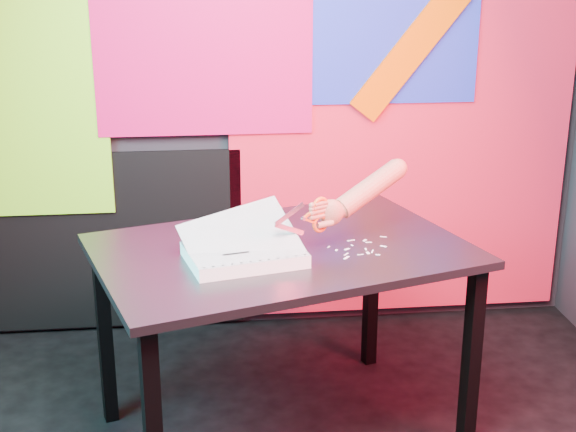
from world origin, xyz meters
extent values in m
cube|color=#25252A|center=(0.00, 1.50, 1.35)|extent=(3.00, 0.01, 2.70)
cube|color=#25252A|center=(0.00, -1.50, 1.35)|extent=(3.00, 0.01, 2.70)
cube|color=red|center=(0.65, 1.47, 0.85)|extent=(1.60, 0.02, 1.60)
cube|color=#2431C4|center=(0.55, 1.46, 1.45)|extent=(0.85, 0.02, 0.75)
cube|color=#D80C57|center=(-0.25, 1.45, 1.35)|extent=(0.95, 0.02, 0.80)
cube|color=#88F522|center=(-1.05, 1.46, 1.10)|extent=(0.75, 0.02, 1.00)
cube|color=black|center=(-0.75, 1.47, 0.45)|extent=(1.30, 0.02, 0.85)
cube|color=black|center=(-0.66, 0.69, 0.36)|extent=(0.06, 0.06, 0.72)
cube|color=black|center=(0.64, 0.34, 0.36)|extent=(0.06, 0.06, 0.72)
cube|color=black|center=(0.43, 1.02, 0.36)|extent=(0.06, 0.06, 0.72)
cube|color=#343339|center=(-0.01, 0.51, 0.73)|extent=(1.45, 1.18, 0.03)
cube|color=white|center=(-0.14, 0.39, 0.77)|extent=(0.42, 0.35, 0.04)
cube|color=white|center=(-0.14, 0.39, 0.79)|extent=(0.42, 0.35, 0.00)
cube|color=white|center=(-0.14, 0.39, 0.80)|extent=(0.42, 0.33, 0.11)
cube|color=white|center=(-0.15, 0.41, 0.82)|extent=(0.43, 0.32, 0.20)
cylinder|color=black|center=(-0.28, 0.23, 0.80)|extent=(0.01, 0.01, 0.00)
cylinder|color=black|center=(-0.25, 0.24, 0.80)|extent=(0.01, 0.01, 0.00)
cylinder|color=black|center=(-0.22, 0.25, 0.80)|extent=(0.01, 0.01, 0.00)
cylinder|color=black|center=(-0.19, 0.26, 0.80)|extent=(0.01, 0.01, 0.00)
cylinder|color=black|center=(-0.16, 0.26, 0.80)|extent=(0.01, 0.01, 0.00)
cylinder|color=black|center=(-0.13, 0.27, 0.80)|extent=(0.01, 0.01, 0.00)
cylinder|color=black|center=(-0.10, 0.28, 0.80)|extent=(0.01, 0.01, 0.00)
cylinder|color=black|center=(-0.07, 0.28, 0.80)|extent=(0.01, 0.01, 0.00)
cylinder|color=black|center=(-0.04, 0.29, 0.80)|extent=(0.01, 0.01, 0.00)
cylinder|color=black|center=(-0.01, 0.30, 0.80)|extent=(0.01, 0.01, 0.00)
cylinder|color=black|center=(0.02, 0.31, 0.80)|extent=(0.01, 0.01, 0.00)
cylinder|color=black|center=(0.05, 0.31, 0.80)|extent=(0.01, 0.01, 0.00)
cylinder|color=black|center=(-0.34, 0.48, 0.80)|extent=(0.01, 0.01, 0.00)
cylinder|color=black|center=(-0.31, 0.48, 0.80)|extent=(0.01, 0.01, 0.00)
cylinder|color=black|center=(-0.28, 0.49, 0.80)|extent=(0.01, 0.01, 0.00)
cylinder|color=black|center=(-0.25, 0.50, 0.80)|extent=(0.01, 0.01, 0.00)
cylinder|color=black|center=(-0.22, 0.51, 0.80)|extent=(0.01, 0.01, 0.00)
cylinder|color=black|center=(-0.19, 0.51, 0.80)|extent=(0.01, 0.01, 0.00)
cylinder|color=black|center=(-0.16, 0.52, 0.80)|extent=(0.01, 0.01, 0.00)
cylinder|color=black|center=(-0.13, 0.53, 0.80)|extent=(0.01, 0.01, 0.00)
cylinder|color=black|center=(-0.10, 0.53, 0.80)|extent=(0.01, 0.01, 0.00)
cylinder|color=black|center=(-0.07, 0.54, 0.80)|extent=(0.01, 0.01, 0.00)
cylinder|color=black|center=(-0.04, 0.55, 0.80)|extent=(0.01, 0.01, 0.00)
cylinder|color=black|center=(-0.01, 0.55, 0.80)|extent=(0.01, 0.01, 0.00)
cube|color=black|center=(-0.24, 0.42, 0.80)|extent=(0.07, 0.03, 0.00)
cube|color=black|center=(-0.13, 0.43, 0.80)|extent=(0.05, 0.02, 0.00)
cube|color=black|center=(-0.17, 0.35, 0.80)|extent=(0.09, 0.03, 0.00)
cube|color=silver|center=(0.01, 0.41, 0.90)|extent=(0.11, 0.06, 0.07)
cube|color=silver|center=(0.01, 0.41, 0.85)|extent=(0.11, 0.06, 0.07)
cylinder|color=silver|center=(0.06, 0.43, 0.88)|extent=(0.02, 0.02, 0.01)
cube|color=#E54117|center=(0.08, 0.44, 0.87)|extent=(0.04, 0.03, 0.03)
cube|color=#E54117|center=(0.08, 0.44, 0.89)|extent=(0.04, 0.03, 0.03)
torus|color=#E54117|center=(0.12, 0.47, 0.91)|extent=(0.06, 0.04, 0.07)
torus|color=#E54117|center=(0.12, 0.47, 0.85)|extent=(0.06, 0.04, 0.07)
ellipsoid|color=#BA6C59|center=(0.16, 0.49, 0.88)|extent=(0.09, 0.05, 0.09)
cylinder|color=#BA6C59|center=(0.12, 0.47, 0.88)|extent=(0.07, 0.05, 0.02)
cylinder|color=#BA6C59|center=(0.12, 0.47, 0.89)|extent=(0.06, 0.05, 0.02)
cylinder|color=#BA6C59|center=(0.12, 0.47, 0.91)|extent=(0.06, 0.04, 0.02)
cylinder|color=#BA6C59|center=(0.12, 0.47, 0.92)|extent=(0.05, 0.04, 0.02)
cylinder|color=#BA6C59|center=(0.14, 0.46, 0.85)|extent=(0.06, 0.03, 0.03)
cylinder|color=#BA6C59|center=(0.20, 0.51, 0.88)|extent=(0.08, 0.08, 0.06)
cylinder|color=#BA6C59|center=(0.31, 0.57, 0.94)|extent=(0.29, 0.20, 0.18)
sphere|color=#BA6C59|center=(0.42, 0.63, 0.99)|extent=(0.07, 0.07, 0.07)
cube|color=white|center=(0.24, 0.55, 0.75)|extent=(0.03, 0.02, 0.00)
cube|color=white|center=(0.20, 0.39, 0.75)|extent=(0.03, 0.03, 0.00)
cube|color=white|center=(0.31, 0.40, 0.75)|extent=(0.02, 0.01, 0.00)
cube|color=white|center=(0.18, 0.46, 0.75)|extent=(0.01, 0.02, 0.00)
cube|color=white|center=(0.30, 0.44, 0.75)|extent=(0.01, 0.03, 0.00)
cube|color=white|center=(0.20, 0.42, 0.75)|extent=(0.02, 0.02, 0.00)
cube|color=white|center=(0.28, 0.46, 0.75)|extent=(0.01, 0.02, 0.00)
cube|color=white|center=(0.25, 0.41, 0.75)|extent=(0.02, 0.01, 0.00)
cube|color=white|center=(0.22, 0.47, 0.75)|extent=(0.02, 0.02, 0.00)
cube|color=white|center=(0.24, 0.50, 0.75)|extent=(0.01, 0.01, 0.00)
cube|color=white|center=(0.37, 0.58, 0.75)|extent=(0.03, 0.01, 0.00)
cube|color=white|center=(0.29, 0.55, 0.75)|extent=(0.02, 0.02, 0.00)
cube|color=white|center=(0.28, 0.42, 0.75)|extent=(0.01, 0.02, 0.00)
cube|color=white|center=(0.30, 0.53, 0.75)|extent=(0.02, 0.01, 0.00)
cube|color=white|center=(0.35, 0.48, 0.75)|extent=(0.02, 0.02, 0.00)
cube|color=white|center=(0.16, 0.49, 0.75)|extent=(0.01, 0.01, 0.00)
camera|label=1|loc=(-0.27, -2.09, 1.72)|focal=50.00mm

